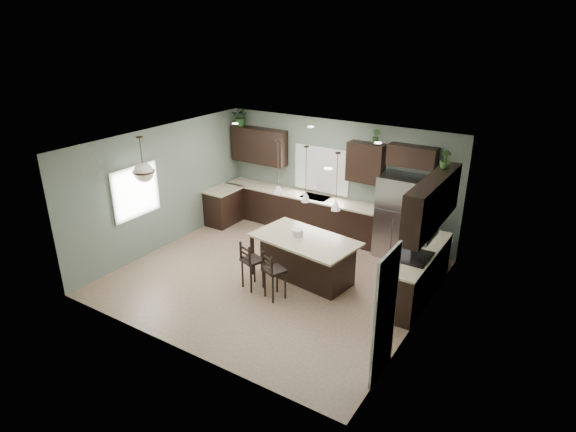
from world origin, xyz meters
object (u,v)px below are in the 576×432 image
(refrigerator, at_px, (399,216))
(serving_dish, at_px, (297,232))
(plant_back_left, at_px, (241,117))
(bar_stool_left, at_px, (253,265))
(bar_stool_center, at_px, (275,275))
(kitchen_island, at_px, (305,259))

(refrigerator, relative_size, serving_dish, 7.71)
(serving_dish, distance_m, plant_back_left, 4.15)
(bar_stool_left, xyz_separation_m, bar_stool_center, (0.58, -0.08, -0.01))
(bar_stool_center, relative_size, plant_back_left, 2.01)
(bar_stool_left, bearing_deg, bar_stool_center, 10.90)
(kitchen_island, bearing_deg, serving_dish, -180.00)
(serving_dish, distance_m, bar_stool_left, 1.11)
(kitchen_island, xyz_separation_m, plant_back_left, (-3.27, 2.29, 2.18))
(refrigerator, height_order, serving_dish, refrigerator)
(kitchen_island, bearing_deg, bar_stool_center, -89.72)
(bar_stool_center, bearing_deg, refrigerator, 89.66)
(refrigerator, xyz_separation_m, plant_back_left, (-4.44, 0.19, 1.72))
(bar_stool_center, height_order, plant_back_left, plant_back_left)
(plant_back_left, bearing_deg, serving_dish, -36.33)
(serving_dish, bearing_deg, plant_back_left, 143.67)
(bar_stool_center, distance_m, plant_back_left, 4.97)
(bar_stool_center, bearing_deg, kitchen_island, 105.15)
(kitchen_island, relative_size, bar_stool_left, 2.08)
(serving_dish, bearing_deg, kitchen_island, -8.02)
(refrigerator, bearing_deg, kitchen_island, -119.01)
(kitchen_island, distance_m, bar_stool_center, 0.91)
(bar_stool_left, bearing_deg, plant_back_left, 147.98)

